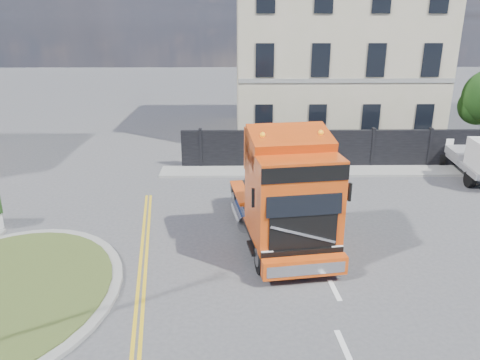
{
  "coord_description": "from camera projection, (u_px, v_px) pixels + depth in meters",
  "views": [
    {
      "loc": [
        -0.27,
        -14.59,
        7.59
      ],
      "look_at": [
        -0.04,
        1.85,
        1.8
      ],
      "focal_mm": 35.0,
      "sensor_mm": 36.0,
      "label": 1
    }
  ],
  "objects": [
    {
      "name": "pavement_far",
      "position": [
        356.0,
        171.0,
        23.98
      ],
      "size": [
        20.0,
        1.6,
        0.12
      ],
      "primitive_type": "cube",
      "color": "gray",
      "rests_on": "ground"
    },
    {
      "name": "truck",
      "position": [
        286.0,
        198.0,
        15.56
      ],
      "size": [
        3.53,
        7.19,
        4.13
      ],
      "rotation": [
        0.0,
        0.0,
        0.15
      ],
      "color": "black",
      "rests_on": "ground"
    },
    {
      "name": "hoarding_fence",
      "position": [
        364.0,
        149.0,
        24.52
      ],
      "size": [
        18.8,
        0.25,
        2.0
      ],
      "color": "black",
      "rests_on": "ground"
    },
    {
      "name": "georgian_building",
      "position": [
        331.0,
        46.0,
        30.01
      ],
      "size": [
        12.3,
        10.3,
        12.8
      ],
      "color": "#C1B299",
      "rests_on": "ground"
    },
    {
      "name": "ground",
      "position": [
        242.0,
        246.0,
        16.28
      ],
      "size": [
        120.0,
        120.0,
        0.0
      ],
      "primitive_type": "plane",
      "color": "#424244",
      "rests_on": "ground"
    }
  ]
}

